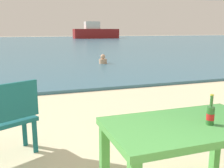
# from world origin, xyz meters

# --- Properties ---
(sea_water) EXTENTS (120.00, 50.00, 0.08)m
(sea_water) POSITION_xyz_m (0.00, 30.00, 0.04)
(sea_water) COLOR #386B84
(sea_water) RESTS_ON ground_plane
(picnic_table_green) EXTENTS (1.40, 0.80, 0.76)m
(picnic_table_green) POSITION_xyz_m (-0.33, 0.53, 0.65)
(picnic_table_green) COLOR #4C9E47
(picnic_table_green) RESTS_ON ground_plane
(beer_bottle_amber) EXTENTS (0.07, 0.07, 0.26)m
(beer_bottle_amber) POSITION_xyz_m (-0.17, 0.44, 0.85)
(beer_bottle_amber) COLOR #2D662D
(beer_bottle_amber) RESTS_ON picnic_table_green
(swimmer_person) EXTENTS (0.34, 0.34, 0.41)m
(swimmer_person) POSITION_xyz_m (1.68, 9.58, 0.24)
(swimmer_person) COLOR tan
(swimmer_person) RESTS_ON sea_water
(boat_ferry) EXTENTS (7.57, 2.07, 2.75)m
(boat_ferry) POSITION_xyz_m (10.20, 41.69, 1.07)
(boat_ferry) COLOR maroon
(boat_ferry) RESTS_ON sea_water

